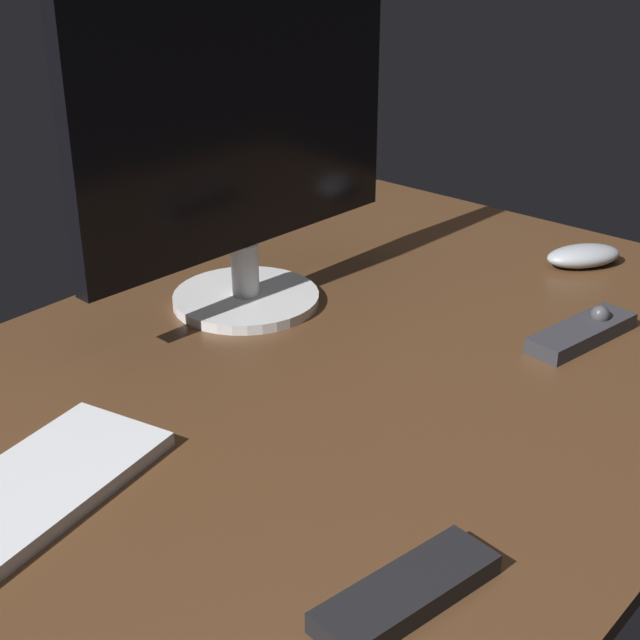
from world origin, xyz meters
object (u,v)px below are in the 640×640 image
(computer_mouse, at_px, (583,256))
(media_remote, at_px, (583,331))
(monitor, at_px, (240,131))
(tv_remote, at_px, (407,593))

(computer_mouse, relative_size, media_remote, 0.68)
(monitor, xyz_separation_m, media_remote, (0.19, -0.40, -0.22))
(tv_remote, bearing_deg, monitor, 66.25)
(computer_mouse, xyz_separation_m, tv_remote, (-0.75, -0.21, -0.01))
(monitor, height_order, media_remote, monitor)
(media_remote, xyz_separation_m, tv_remote, (-0.52, -0.10, -0.00))
(monitor, relative_size, computer_mouse, 4.33)
(monitor, relative_size, media_remote, 2.94)
(media_remote, bearing_deg, tv_remote, -159.10)
(media_remote, bearing_deg, computer_mouse, 35.84)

